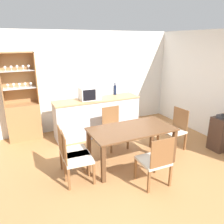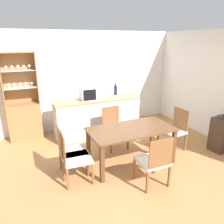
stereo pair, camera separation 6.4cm
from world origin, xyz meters
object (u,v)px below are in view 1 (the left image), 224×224
(dining_chair_side_left_near, at_px, (75,158))
(dining_chair_head_far, at_px, (114,128))
(display_cabinet, at_px, (23,115))
(dining_chair_side_right_far, at_px, (174,129))
(dining_chair_side_left_far, at_px, (71,151))
(microwave, at_px, (90,93))
(side_cabinet, at_px, (223,133))
(dining_chair_head_near, at_px, (155,161))
(wine_bottle, at_px, (115,90))
(dining_table, at_px, (132,133))
(telephone, at_px, (223,116))

(dining_chair_side_left_near, distance_m, dining_chair_head_far, 1.46)
(display_cabinet, distance_m, dining_chair_head_far, 2.21)
(dining_chair_side_right_far, xyz_separation_m, dining_chair_side_left_far, (-2.31, -0.00, 0.00))
(microwave, bearing_deg, side_cabinet, -39.76)
(dining_chair_side_left_near, bearing_deg, dining_chair_side_right_far, 100.22)
(dining_chair_head_near, xyz_separation_m, side_cabinet, (2.10, 0.40, -0.07))
(display_cabinet, height_order, dining_chair_head_far, display_cabinet)
(dining_chair_side_left_far, xyz_separation_m, wine_bottle, (1.66, 1.64, 0.62))
(dining_table, distance_m, dining_chair_side_left_near, 1.18)
(side_cabinet, bearing_deg, dining_chair_head_near, -169.20)
(telephone, bearing_deg, dining_chair_side_right_far, 150.38)
(dining_chair_side_left_far, distance_m, telephone, 3.23)
(dining_table, height_order, dining_chair_side_right_far, dining_chair_side_right_far)
(telephone, bearing_deg, dining_chair_head_near, -168.65)
(dining_chair_side_left_far, distance_m, dining_chair_head_near, 1.46)
(dining_chair_head_far, relative_size, wine_bottle, 2.86)
(microwave, bearing_deg, dining_chair_head_near, -83.75)
(display_cabinet, xyz_separation_m, side_cabinet, (3.88, -2.43, -0.24))
(dining_chair_side_left_near, xyz_separation_m, dining_chair_head_far, (1.15, 0.89, 0.00))
(telephone, bearing_deg, side_cabinet, -3.99)
(display_cabinet, distance_m, dining_table, 2.73)
(dining_chair_side_left_near, distance_m, wine_bottle, 2.59)
(side_cabinet, height_order, telephone, telephone)
(dining_chair_head_far, relative_size, microwave, 1.84)
(display_cabinet, bearing_deg, dining_chair_side_left_near, -73.97)
(side_cabinet, bearing_deg, dining_chair_head_far, 151.58)
(display_cabinet, relative_size, microwave, 4.23)
(microwave, xyz_separation_m, side_cabinet, (2.36, -1.96, -0.71))
(dining_chair_side_left_near, bearing_deg, dining_chair_head_near, 64.75)
(wine_bottle, bearing_deg, side_cabinet, -53.27)
(dining_chair_side_left_near, relative_size, dining_chair_side_right_far, 1.00)
(dining_table, xyz_separation_m, microwave, (-0.26, 1.60, 0.47))
(dining_chair_side_right_far, relative_size, telephone, 3.83)
(display_cabinet, relative_size, dining_chair_side_right_far, 2.30)
(dining_chair_side_left_near, xyz_separation_m, wine_bottle, (1.66, 1.89, 0.62))
(wine_bottle, relative_size, side_cabinet, 0.42)
(dining_chair_side_left_far, height_order, dining_chair_head_near, same)
(dining_chair_side_left_near, bearing_deg, dining_chair_side_left_far, -175.98)
(display_cabinet, height_order, telephone, display_cabinet)
(side_cabinet, bearing_deg, telephone, 176.01)
(dining_chair_side_left_near, relative_size, microwave, 1.84)
(dining_chair_side_left_near, bearing_deg, dining_chair_head_far, 131.68)
(dining_table, relative_size, side_cabinet, 2.17)
(dining_chair_head_near, distance_m, side_cabinet, 2.14)
(dining_table, distance_m, dining_chair_side_left_far, 1.18)
(dining_table, height_order, dining_chair_head_near, dining_chair_head_near)
(microwave, distance_m, wine_bottle, 0.79)
(dining_table, bearing_deg, dining_chair_side_right_far, 6.40)
(dining_chair_side_left_near, relative_size, dining_chair_head_far, 1.00)
(dining_chair_side_left_near, height_order, dining_chair_head_near, same)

